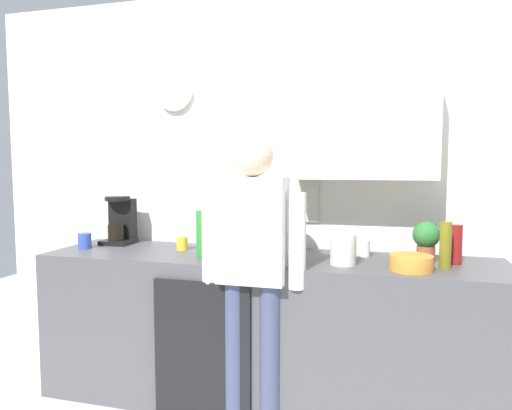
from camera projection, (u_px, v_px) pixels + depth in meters
The scene contains 17 objects.
kitchen_counter at pixel (266, 329), 2.75m from camera, with size 2.73×0.64×0.90m, color #4C4C51.
dishwasher_panel at pixel (202, 353), 2.51m from camera, with size 0.56×0.02×0.81m, color black.
back_wall_assembly at pixel (290, 178), 3.04m from camera, with size 4.33×0.42×2.60m.
coffee_maker at pixel (120, 222), 3.16m from camera, with size 0.20×0.20×0.33m.
bottle_dark_sauce at pixel (230, 246), 2.54m from camera, with size 0.06×0.06×0.18m, color black.
bottle_red_vinegar at pixel (456, 244), 2.49m from camera, with size 0.06×0.06×0.22m, color maroon.
bottle_clear_soda at pixel (204, 234), 2.68m from camera, with size 0.09×0.09×0.28m, color #2D8C33.
bottle_olive_oil at pixel (445, 245), 2.38m from camera, with size 0.06×0.06×0.25m, color olive.
bottle_amber_beer at pixel (296, 240), 2.59m from camera, with size 0.06×0.06×0.23m, color brown.
cup_white_mug at pixel (363, 248), 2.71m from camera, with size 0.08×0.08×0.10m, color white.
cup_yellow_cup at pixel (182, 243), 2.92m from camera, with size 0.07×0.07×0.09m, color yellow.
cup_blue_mug at pixel (85, 241), 2.97m from camera, with size 0.08×0.08×0.10m, color #3351B2.
mixing_bowl at pixel (411, 263), 2.35m from camera, with size 0.22×0.22×0.08m, color orange.
potted_plant at pixel (426, 239), 2.55m from camera, with size 0.15×0.15×0.23m.
dish_soap at pixel (260, 243), 2.70m from camera, with size 0.06×0.06×0.18m.
storage_canister at pixel (343, 249), 2.48m from camera, with size 0.14×0.14×0.17m, color silver.
person_at_sink at pixel (253, 258), 2.42m from camera, with size 0.57×0.22×1.60m.
Camera 1 is at (0.64, -2.30, 1.44)m, focal length 31.84 mm.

